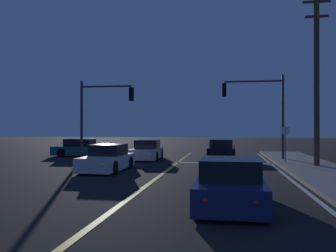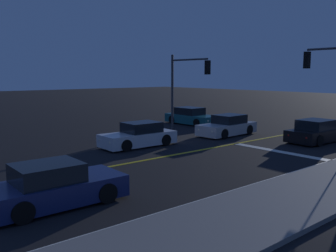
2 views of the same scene
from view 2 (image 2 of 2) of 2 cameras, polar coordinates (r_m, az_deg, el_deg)
sidewalk_right at (r=10.65m, az=11.00°, el=-13.73°), size 3.20×37.22×0.15m
lane_line_center at (r=16.22m, az=-10.17°, el=-6.39°), size 0.20×35.15×0.01m
lane_line_edge_right at (r=11.84m, az=3.88°, el=-11.70°), size 0.16×35.15×0.01m
stop_bar at (r=20.15m, az=16.84°, el=-3.79°), size 5.90×0.50×0.01m
car_far_approaching_black at (r=23.74m, az=21.90°, el=-0.88°), size 2.04×4.29×1.34m
car_distant_tail_silver at (r=24.81m, az=9.09°, el=-0.04°), size 2.03×4.36×1.34m
car_side_waiting_white at (r=20.75m, az=-4.49°, el=-1.53°), size 1.91×4.30×1.34m
car_parked_curb_teal at (r=29.97m, az=3.61°, el=1.40°), size 4.60×2.11×1.34m
car_following_oncoming_navy at (r=11.98m, az=-17.10°, el=-8.92°), size 1.96×4.23×1.34m
traffic_signal_far_left at (r=25.84m, az=2.65°, el=7.04°), size 3.71×0.28×5.37m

